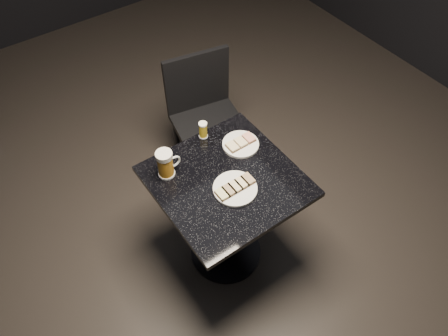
{
  "coord_description": "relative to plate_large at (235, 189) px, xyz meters",
  "views": [
    {
      "loc": [
        -0.79,
        -1.1,
        2.48
      ],
      "look_at": [
        0.0,
        0.02,
        0.82
      ],
      "focal_mm": 35.0,
      "sensor_mm": 36.0,
      "label": 1
    }
  ],
  "objects": [
    {
      "name": "canapes_on_plate_large",
      "position": [
        -0.0,
        0.0,
        0.02
      ],
      "size": [
        0.2,
        0.07,
        0.02
      ],
      "color": "#4C3521",
      "rests_on": "plate_large"
    },
    {
      "name": "beer_tumbler",
      "position": [
        0.07,
        0.39,
        0.04
      ],
      "size": [
        0.05,
        0.05,
        0.1
      ],
      "color": "silver",
      "rests_on": "table"
    },
    {
      "name": "plate_large",
      "position": [
        0.0,
        0.0,
        0.0
      ],
      "size": [
        0.22,
        0.22,
        0.01
      ],
      "primitive_type": "cylinder",
      "color": "white",
      "rests_on": "table"
    },
    {
      "name": "floor",
      "position": [
        0.0,
        0.08,
        -0.76
      ],
      "size": [
        6.0,
        6.0,
        0.0
      ],
      "primitive_type": "plane",
      "color": "black",
      "rests_on": "ground"
    },
    {
      "name": "canapes_on_plate_small",
      "position": [
        0.2,
        0.22,
        0.02
      ],
      "size": [
        0.16,
        0.07,
        0.02
      ],
      "color": "#4C3521",
      "rests_on": "plate_small"
    },
    {
      "name": "beer_mug",
      "position": [
        -0.22,
        0.28,
        0.07
      ],
      "size": [
        0.12,
        0.09,
        0.16
      ],
      "color": "silver",
      "rests_on": "table"
    },
    {
      "name": "chair",
      "position": [
        0.32,
        0.76,
        -0.25
      ],
      "size": [
        0.51,
        0.51,
        0.89
      ],
      "color": "black",
      "rests_on": "floor"
    },
    {
      "name": "table",
      "position": [
        0.0,
        0.08,
        -0.25
      ],
      "size": [
        0.7,
        0.7,
        0.75
      ],
      "color": "black",
      "rests_on": "floor"
    },
    {
      "name": "plate_small",
      "position": [
        0.2,
        0.22,
        0.0
      ],
      "size": [
        0.2,
        0.2,
        0.01
      ],
      "primitive_type": "cylinder",
      "color": "silver",
      "rests_on": "table"
    }
  ]
}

